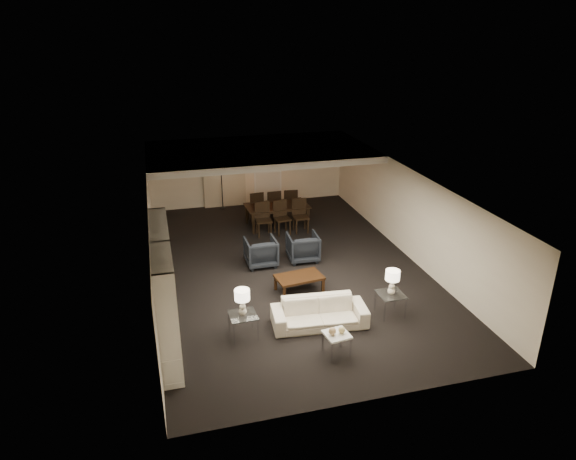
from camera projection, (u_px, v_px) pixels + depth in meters
The scene contains 35 objects.
floor at pixel (288, 267), 14.04m from camera, with size 11.00×11.00×0.00m, color black.
ceiling at pixel (288, 179), 13.09m from camera, with size 7.00×11.00×0.02m, color silver.
wall_back at pixel (249, 170), 18.48m from camera, with size 7.00×0.02×2.50m, color beige.
wall_front at pixel (372, 341), 8.65m from camera, with size 7.00×0.02×2.50m, color beige.
wall_left at pixel (152, 238), 12.73m from camera, with size 0.02×11.00×2.50m, color beige.
wall_right at pixel (408, 213), 14.40m from camera, with size 0.02×11.00×2.50m, color beige.
ceiling_soffit at pixel (259, 152), 16.25m from camera, with size 7.00×4.00×0.20m, color silver.
curtains at pixel (224, 174), 18.21m from camera, with size 1.50×0.12×2.40m, color beige.
door at pixel (268, 174), 18.69m from camera, with size 0.90×0.05×2.10m, color silver.
painting at pixel (305, 159), 18.83m from camera, with size 0.95×0.04×0.65m, color #142D38.
media_unit at pixel (165, 289), 10.48m from camera, with size 0.38×3.40×2.35m, color white, non-canonical shape.
pendant_light at pixel (269, 166), 16.51m from camera, with size 0.52×0.52×0.24m, color #D8591E.
sofa at pixel (319, 313), 11.27m from camera, with size 2.08×0.81×0.61m, color beige.
coffee_table at pixel (299, 283), 12.74m from camera, with size 1.14×0.67×0.41m, color black, non-canonical shape.
armchair_left at pixel (261, 252), 14.05m from camera, with size 0.83×0.85×0.77m, color black.
armchair_right at pixel (303, 247), 14.33m from camera, with size 0.83×0.85×0.77m, color black.
side_table_left at pixel (243, 325), 10.88m from camera, with size 0.57×0.57×0.53m, color white, non-canonical shape.
side_table_right at pixel (390, 304), 11.69m from camera, with size 0.57×0.57×0.53m, color white, non-canonical shape.
table_lamp_left at pixel (242, 302), 10.67m from camera, with size 0.32×0.32×0.59m, color beige, non-canonical shape.
table_lamp_right at pixel (392, 282), 11.48m from camera, with size 0.32×0.32×0.59m, color white, non-canonical shape.
marble_table at pixel (336, 344), 10.31m from camera, with size 0.48×0.48×0.48m, color white, non-canonical shape.
gold_gourd_a at pixel (332, 331), 10.17m from camera, with size 0.15×0.15×0.15m, color tan.
gold_gourd_b at pixel (342, 330), 10.22m from camera, with size 0.13×0.13×0.13m, color #DBC374.
television at pixel (165, 273), 11.34m from camera, with size 0.15×1.17×0.67m, color black.
vase_blue at pixel (167, 318), 9.54m from camera, with size 0.15×0.15×0.16m, color #24449C.
vase_amber at pixel (163, 279), 9.87m from camera, with size 0.18×0.18×0.19m, color #CA8543.
floor_speaker at pixel (167, 262), 13.00m from camera, with size 0.13×0.13×1.18m, color black.
dining_table at pixel (277, 216), 16.69m from camera, with size 2.01×1.12×0.71m, color black.
chair_nl at pixel (264, 220), 15.90m from camera, with size 0.49×0.49×1.05m, color black, non-canonical shape.
chair_nm at pixel (282, 218), 16.05m from camera, with size 0.49×0.49×1.05m, color black, non-canonical shape.
chair_nr at pixel (301, 216), 16.19m from camera, with size 0.49×0.49×1.05m, color black, non-canonical shape.
chair_fl at pixel (255, 206), 17.06m from camera, with size 0.49×0.49×1.05m, color black, non-canonical shape.
chair_fm at pixel (273, 205), 17.21m from camera, with size 0.49×0.49×1.05m, color black, non-canonical shape.
chair_fr at pixel (290, 203), 17.35m from camera, with size 0.49×0.49×1.05m, color black, non-canonical shape.
floor_lamp at pixel (222, 186), 18.13m from camera, with size 0.24×0.24×1.63m, color black, non-canonical shape.
Camera 1 is at (-3.26, -12.17, 6.28)m, focal length 32.00 mm.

